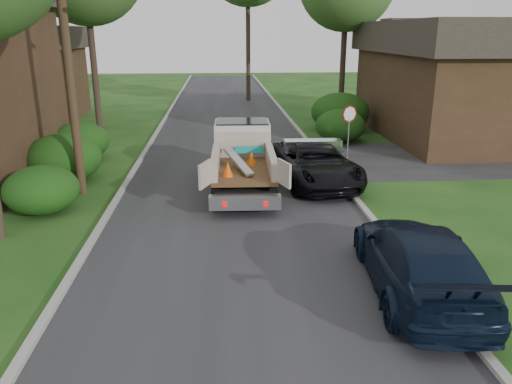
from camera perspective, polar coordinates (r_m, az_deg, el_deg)
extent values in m
plane|color=#154213|center=(13.71, -1.69, -5.99)|extent=(120.00, 120.00, 0.00)
cube|color=#28282B|center=(23.20, -2.84, 4.02)|extent=(8.00, 90.00, 0.02)
cube|color=#28282B|center=(25.52, 25.33, 3.59)|extent=(16.00, 7.00, 0.02)
cube|color=#9E9E99|center=(23.46, -12.93, 3.88)|extent=(0.20, 90.00, 0.12)
cube|color=#9E9E99|center=(23.64, 7.17, 4.30)|extent=(0.20, 90.00, 0.12)
cylinder|color=slate|center=(22.74, 10.48, 6.03)|extent=(0.06, 0.06, 2.00)
cylinder|color=#B20A0A|center=(22.54, 10.64, 8.76)|extent=(0.71, 0.32, 0.76)
cylinder|color=#382619|center=(18.23, -20.83, 15.04)|extent=(0.30, 0.30, 10.00)
cube|color=#392717|center=(37.03, -25.26, 11.09)|extent=(7.00, 7.00, 4.50)
cube|color=#332B26|center=(36.89, -25.88, 15.62)|extent=(7.56, 7.56, 1.40)
cube|color=#332B26|center=(36.89, -26.03, 16.69)|extent=(1.05, 7.56, 0.20)
cube|color=#392717|center=(29.96, 22.99, 10.15)|extent=(9.00, 12.00, 4.50)
cube|color=#332B26|center=(29.78, 23.72, 15.95)|extent=(9.72, 12.96, 1.60)
cube|color=#332B26|center=(29.79, 23.92, 17.48)|extent=(9.72, 1.80, 0.20)
ellipsoid|color=#113D0E|center=(17.21, -23.31, 0.24)|extent=(2.34, 2.34, 1.53)
ellipsoid|color=#113D0E|center=(20.47, -21.14, 3.63)|extent=(2.86, 2.86, 1.87)
ellipsoid|color=#113D0E|center=(23.85, -19.51, 5.48)|extent=(2.60, 2.60, 1.70)
ellipsoid|color=#113D0E|center=(26.72, 9.59, 7.48)|extent=(2.60, 2.60, 1.70)
ellipsoid|color=#113D0E|center=(29.72, 9.59, 9.01)|extent=(3.38, 3.38, 2.21)
cylinder|color=#2D2119|center=(30.36, -18.18, 15.03)|extent=(0.36, 0.36, 9.00)
cylinder|color=#2D2119|center=(33.53, 9.95, 15.38)|extent=(0.36, 0.36, 8.50)
cylinder|color=#2D2119|center=(42.61, -0.91, 17.78)|extent=(0.36, 0.36, 11.00)
cylinder|color=black|center=(19.70, -4.22, 2.77)|extent=(0.32, 0.88, 0.87)
cylinder|color=black|center=(19.72, 1.12, 2.84)|extent=(0.32, 0.88, 0.87)
cylinder|color=black|center=(16.19, -4.57, -0.60)|extent=(0.32, 0.88, 0.87)
cylinder|color=black|center=(16.22, 1.91, -0.51)|extent=(0.32, 0.88, 0.87)
cube|color=black|center=(17.97, -1.46, 1.88)|extent=(2.11, 5.66, 0.23)
cube|color=silver|center=(19.73, -1.59, 5.87)|extent=(2.18, 1.80, 1.50)
cube|color=black|center=(19.63, -1.60, 7.39)|extent=(2.03, 1.65, 0.53)
cube|color=#472D19|center=(17.22, -1.43, 2.44)|extent=(2.23, 3.54, 0.12)
cube|color=beige|center=(18.78, -1.54, 5.41)|extent=(2.13, 0.16, 0.97)
cube|color=beige|center=(17.15, -4.67, 3.48)|extent=(0.34, 3.29, 0.58)
cube|color=beige|center=(17.18, 1.79, 3.56)|extent=(0.34, 3.29, 0.58)
cube|color=silver|center=(15.37, -1.27, -1.18)|extent=(2.23, 0.41, 0.43)
cube|color=#B20505|center=(15.20, -3.62, -1.42)|extent=(0.16, 0.04, 0.15)
cube|color=#B20505|center=(15.23, 1.11, -1.36)|extent=(0.16, 0.04, 0.15)
cube|color=beige|center=(15.27, -5.83, 2.03)|extent=(0.39, 0.84, 0.77)
cube|color=beige|center=(15.32, 3.22, 2.14)|extent=(0.34, 0.85, 0.77)
cube|color=silver|center=(17.23, -2.09, 3.57)|extent=(0.97, 2.48, 0.44)
cone|color=#F2590A|center=(16.31, -3.24, 2.62)|extent=(0.36, 0.36, 0.48)
cone|color=#F2590A|center=(17.71, -0.53, 3.88)|extent=(0.36, 0.36, 0.48)
cube|color=#148C84|center=(18.58, -0.78, 4.85)|extent=(1.06, 0.13, 0.27)
imported|color=black|center=(19.16, 6.62, 3.33)|extent=(3.31, 5.88, 1.55)
imported|color=black|center=(11.59, 18.15, -7.37)|extent=(2.67, 5.52, 1.55)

